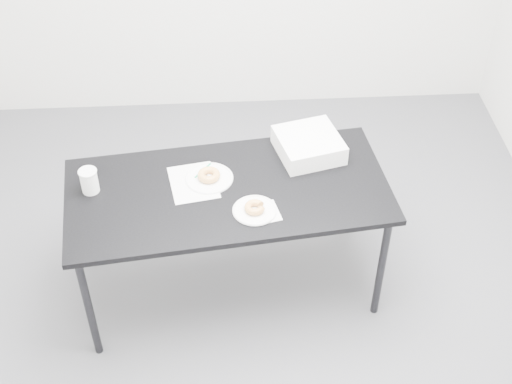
{
  "coord_description": "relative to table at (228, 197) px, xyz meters",
  "views": [
    {
      "loc": [
        -0.1,
        -2.71,
        3.27
      ],
      "look_at": [
        0.07,
        0.02,
        0.8
      ],
      "focal_mm": 50.0,
      "sensor_mm": 36.0,
      "label": 1
    }
  ],
  "objects": [
    {
      "name": "napkin",
      "position": [
        0.17,
        -0.19,
        0.06
      ],
      "size": [
        0.19,
        0.19,
        0.0
      ],
      "primitive_type": "cube",
      "rotation": [
        0.0,
        0.0,
        0.23
      ],
      "color": "silver",
      "rests_on": "table"
    },
    {
      "name": "donut_near",
      "position": [
        0.13,
        -0.18,
        0.09
      ],
      "size": [
        0.12,
        0.12,
        0.04
      ],
      "primitive_type": "torus",
      "rotation": [
        0.0,
        0.0,
        0.09
      ],
      "color": "#D28E42",
      "rests_on": "plate_near"
    },
    {
      "name": "donut_far",
      "position": [
        -0.1,
        0.09,
        0.09
      ],
      "size": [
        0.15,
        0.15,
        0.04
      ],
      "primitive_type": "torus",
      "rotation": [
        0.0,
        0.0,
        0.32
      ],
      "color": "#D28E42",
      "rests_on": "plate_far"
    },
    {
      "name": "cup_lid",
      "position": [
        -0.07,
        0.14,
        0.06
      ],
      "size": [
        0.09,
        0.09,
        0.01
      ],
      "primitive_type": "cylinder",
      "color": "white",
      "rests_on": "table"
    },
    {
      "name": "logo_patch",
      "position": [
        -0.11,
        0.16,
        0.06
      ],
      "size": [
        0.06,
        0.06,
        0.0
      ],
      "primitive_type": "cube",
      "rotation": [
        0.0,
        0.0,
        0.18
      ],
      "color": "green",
      "rests_on": "scorecard"
    },
    {
      "name": "floor",
      "position": [
        0.08,
        -0.09,
        -0.72
      ],
      "size": [
        4.0,
        4.0,
        0.0
      ],
      "primitive_type": "plane",
      "color": "#494A4E",
      "rests_on": "ground"
    },
    {
      "name": "coffee_cup",
      "position": [
        -0.72,
        0.03,
        0.13
      ],
      "size": [
        0.09,
        0.09,
        0.14
      ],
      "primitive_type": "cylinder",
      "color": "white",
      "rests_on": "table"
    },
    {
      "name": "plate_far",
      "position": [
        -0.1,
        0.09,
        0.06
      ],
      "size": [
        0.26,
        0.26,
        0.01
      ],
      "primitive_type": "cylinder",
      "color": "white",
      "rests_on": "table"
    },
    {
      "name": "scorecard",
      "position": [
        -0.18,
        0.06,
        0.06
      ],
      "size": [
        0.29,
        0.34,
        0.0
      ],
      "primitive_type": "cube",
      "rotation": [
        0.0,
        0.0,
        0.18
      ],
      "color": "silver",
      "rests_on": "table"
    },
    {
      "name": "table",
      "position": [
        0.0,
        0.0,
        0.0
      ],
      "size": [
        1.78,
        0.99,
        0.77
      ],
      "rotation": [
        0.0,
        0.0,
        0.12
      ],
      "color": "black",
      "rests_on": "floor"
    },
    {
      "name": "bakery_box",
      "position": [
        0.46,
        0.28,
        0.11
      ],
      "size": [
        0.4,
        0.4,
        0.11
      ],
      "primitive_type": "cube",
      "rotation": [
        0.0,
        0.0,
        0.25
      ],
      "color": "white",
      "rests_on": "table"
    },
    {
      "name": "plate_near",
      "position": [
        0.13,
        -0.18,
        0.06
      ],
      "size": [
        0.23,
        0.23,
        0.01
      ],
      "primitive_type": "cylinder",
      "color": "white",
      "rests_on": "napkin"
    },
    {
      "name": "pen",
      "position": [
        -0.13,
        0.15,
        0.07
      ],
      "size": [
        0.09,
        0.12,
        0.01
      ],
      "primitive_type": "cylinder",
      "rotation": [
        0.0,
        1.57,
        0.93
      ],
      "color": "#0D8F59",
      "rests_on": "scorecard"
    }
  ]
}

